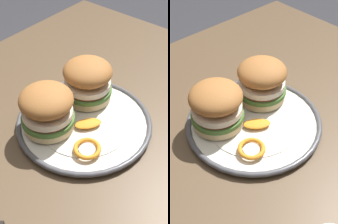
% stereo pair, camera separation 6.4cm
% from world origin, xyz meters
% --- Properties ---
extents(dining_table, '(1.11, 0.86, 0.70)m').
position_xyz_m(dining_table, '(0.00, 0.00, 0.60)').
color(dining_table, brown).
rests_on(dining_table, ground).
extents(dinner_plate, '(0.31, 0.31, 0.02)m').
position_xyz_m(dinner_plate, '(-0.03, 0.01, 0.71)').
color(dinner_plate, silver).
rests_on(dinner_plate, dining_table).
extents(sandwich_half_left, '(0.12, 0.12, 0.10)m').
position_xyz_m(sandwich_half_left, '(0.04, -0.04, 0.77)').
color(sandwich_half_left, beige).
rests_on(sandwich_half_left, dinner_plate).
extents(sandwich_half_right, '(0.14, 0.14, 0.10)m').
position_xyz_m(sandwich_half_right, '(-0.09, -0.04, 0.77)').
color(sandwich_half_right, beige).
rests_on(sandwich_half_right, dinner_plate).
extents(orange_peel_curled, '(0.06, 0.06, 0.01)m').
position_xyz_m(orange_peel_curled, '(0.04, 0.07, 0.72)').
color(orange_peel_curled, orange).
rests_on(orange_peel_curled, dinner_plate).
extents(orange_peel_strip_long, '(0.07, 0.06, 0.01)m').
position_xyz_m(orange_peel_strip_long, '(-0.02, 0.03, 0.72)').
color(orange_peel_strip_long, orange).
rests_on(orange_peel_strip_long, dinner_plate).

